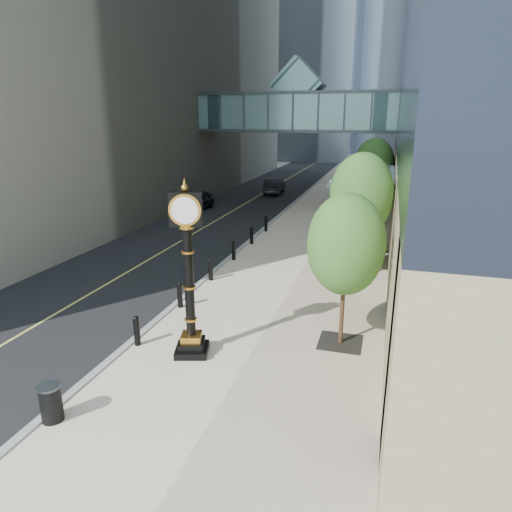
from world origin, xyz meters
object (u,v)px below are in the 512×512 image
at_px(trash_bin, 51,404).
at_px(pedestrian, 346,253).
at_px(street_clock, 189,284).
at_px(car_near, 197,201).
at_px(car_far, 275,186).

distance_m(trash_bin, pedestrian, 14.50).
bearing_deg(street_clock, car_near, 96.71).
xyz_separation_m(pedestrian, car_far, (-8.91, 21.72, -0.23)).
height_order(street_clock, trash_bin, street_clock).
relative_size(trash_bin, pedestrian, 0.49).
bearing_deg(car_far, car_near, 62.20).
bearing_deg(pedestrian, car_far, -64.54).
relative_size(street_clock, car_near, 1.22).
height_order(pedestrian, car_near, pedestrian).
xyz_separation_m(trash_bin, car_far, (-3.20, 35.04, 0.25)).
xyz_separation_m(pedestrian, car_near, (-12.88, 12.07, -0.23)).
bearing_deg(trash_bin, car_near, 105.76).
height_order(street_clock, car_near, street_clock).
relative_size(pedestrian, car_near, 0.43).
distance_m(street_clock, pedestrian, 10.17).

